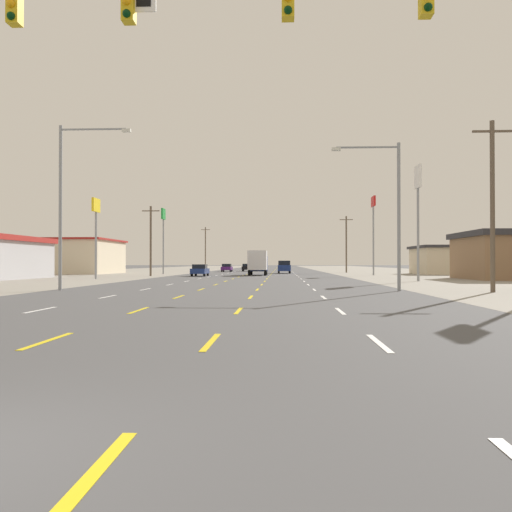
% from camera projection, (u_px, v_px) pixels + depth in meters
% --- Properties ---
extents(ground_plane, '(572.00, 572.00, 0.00)m').
position_uv_depth(ground_plane, '(256.00, 276.00, 70.58)').
color(ground_plane, '#4C4C4F').
extents(lot_apron_left, '(28.00, 440.00, 0.01)m').
position_uv_depth(lot_apron_left, '(66.00, 275.00, 71.72)').
color(lot_apron_left, gray).
rests_on(lot_apron_left, ground).
extents(lot_apron_right, '(28.00, 440.00, 0.01)m').
position_uv_depth(lot_apron_right, '(452.00, 276.00, 69.44)').
color(lot_apron_right, gray).
rests_on(lot_apron_right, ground).
extents(lane_markings, '(10.64, 227.60, 0.01)m').
position_uv_depth(lane_markings, '(265.00, 271.00, 109.03)').
color(lane_markings, white).
rests_on(lane_markings, ground).
extents(signal_span_wire, '(25.48, 0.53, 9.88)m').
position_uv_depth(signal_span_wire, '(147.00, 91.00, 13.36)').
color(signal_span_wire, brown).
rests_on(signal_span_wire, ground).
extents(sedan_far_left_nearest, '(1.80, 4.50, 1.46)m').
position_uv_depth(sedan_far_left_nearest, '(200.00, 270.00, 68.32)').
color(sedan_far_left_nearest, navy).
rests_on(sedan_far_left_nearest, ground).
extents(box_truck_center_turn_near, '(2.40, 7.20, 3.23)m').
position_uv_depth(box_truck_center_turn_near, '(258.00, 261.00, 73.24)').
color(box_truck_center_turn_near, navy).
rests_on(box_truck_center_turn_near, ground).
extents(suv_inner_right_mid, '(1.98, 4.90, 1.98)m').
position_uv_depth(suv_inner_right_mid, '(284.00, 267.00, 85.99)').
color(suv_inner_right_mid, navy).
rests_on(suv_inner_right_mid, ground).
extents(sedan_far_left_midfar, '(1.80, 4.50, 1.46)m').
position_uv_depth(sedan_far_left_midfar, '(227.00, 268.00, 101.02)').
color(sedan_far_left_midfar, '#4C196B').
rests_on(sedan_far_left_midfar, ground).
extents(sedan_inner_left_far, '(1.80, 4.50, 1.46)m').
position_uv_depth(sedan_inner_left_far, '(247.00, 267.00, 107.35)').
color(sedan_inner_left_far, black).
rests_on(sedan_inner_left_far, ground).
extents(storefront_left_row_2, '(11.20, 14.76, 5.25)m').
position_uv_depth(storefront_left_row_2, '(79.00, 256.00, 84.49)').
color(storefront_left_row_2, beige).
rests_on(storefront_left_row_2, ground).
extents(storefront_right_row_2, '(13.71, 10.93, 4.13)m').
position_uv_depth(storefront_right_row_2, '(463.00, 260.00, 80.11)').
color(storefront_right_row_2, beige).
rests_on(storefront_right_row_2, ground).
extents(pole_sign_left_row_1, '(0.24, 2.02, 8.28)m').
position_uv_depth(pole_sign_left_row_1, '(96.00, 218.00, 56.58)').
color(pole_sign_left_row_1, gray).
rests_on(pole_sign_left_row_1, ground).
extents(pole_sign_left_row_2, '(0.24, 2.02, 9.65)m').
position_uv_depth(pole_sign_left_row_2, '(163.00, 225.00, 81.11)').
color(pole_sign_left_row_2, gray).
rests_on(pole_sign_left_row_2, ground).
extents(pole_sign_right_row_1, '(0.24, 1.78, 10.45)m').
position_uv_depth(pole_sign_right_row_1, '(418.00, 195.00, 49.59)').
color(pole_sign_right_row_1, gray).
rests_on(pole_sign_right_row_1, ground).
extents(pole_sign_right_row_2, '(0.24, 2.38, 10.43)m').
position_uv_depth(pole_sign_right_row_2, '(373.00, 216.00, 72.76)').
color(pole_sign_right_row_2, gray).
rests_on(pole_sign_right_row_2, ground).
extents(streetlight_left_row_0, '(4.40, 0.26, 10.00)m').
position_uv_depth(streetlight_left_row_0, '(68.00, 194.00, 33.33)').
color(streetlight_left_row_0, gray).
rests_on(streetlight_left_row_0, ground).
extents(streetlight_right_row_0, '(4.03, 0.26, 8.75)m').
position_uv_depth(streetlight_right_row_0, '(391.00, 204.00, 32.43)').
color(streetlight_right_row_0, gray).
rests_on(streetlight_right_row_0, ground).
extents(utility_pole_right_row_0, '(2.20, 0.26, 9.71)m').
position_uv_depth(utility_pole_right_row_0, '(492.00, 203.00, 31.09)').
color(utility_pole_right_row_0, brown).
rests_on(utility_pole_right_row_0, ground).
extents(utility_pole_left_row_1, '(2.20, 0.26, 8.73)m').
position_uv_depth(utility_pole_left_row_1, '(151.00, 240.00, 68.63)').
color(utility_pole_left_row_1, brown).
rests_on(utility_pole_left_row_1, ground).
extents(utility_pole_right_row_2, '(2.20, 0.26, 9.50)m').
position_uv_depth(utility_pole_right_row_2, '(346.00, 243.00, 92.50)').
color(utility_pole_right_row_2, brown).
rests_on(utility_pole_right_row_2, ground).
extents(utility_pole_left_row_3, '(2.20, 0.26, 10.16)m').
position_uv_depth(utility_pole_left_row_3, '(205.00, 248.00, 131.72)').
color(utility_pole_left_row_3, brown).
rests_on(utility_pole_left_row_3, ground).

